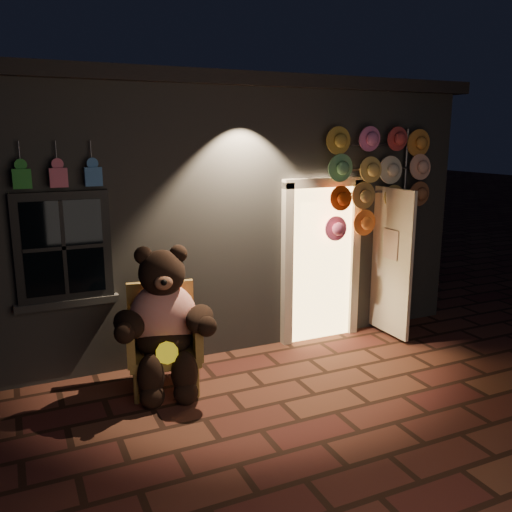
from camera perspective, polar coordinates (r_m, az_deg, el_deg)
ground at (r=5.87m, az=2.57°, el=-15.13°), size 60.00×60.00×0.00m
shop_building at (r=8.98m, az=-9.10°, el=6.08°), size 7.30×5.95×3.51m
wicker_armchair at (r=6.11m, az=-9.77°, el=-8.34°), size 0.89×0.83×1.13m
teddy_bear at (r=5.90m, az=-9.65°, el=-6.80°), size 1.15×0.99×1.61m
hat_rack at (r=7.42m, az=12.69°, el=7.98°), size 1.62×0.22×2.84m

